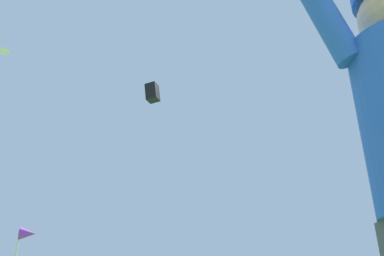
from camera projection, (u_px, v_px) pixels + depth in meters
distant_kite_black_mid_left at (152, 93)px, 27.33m from camera, size 1.24×1.15×1.38m
distant_kite_white_high_left at (4, 51)px, 36.18m from camera, size 0.95×0.91×0.42m
marker_flag at (25, 240)px, 7.09m from camera, size 0.30×0.24×1.79m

